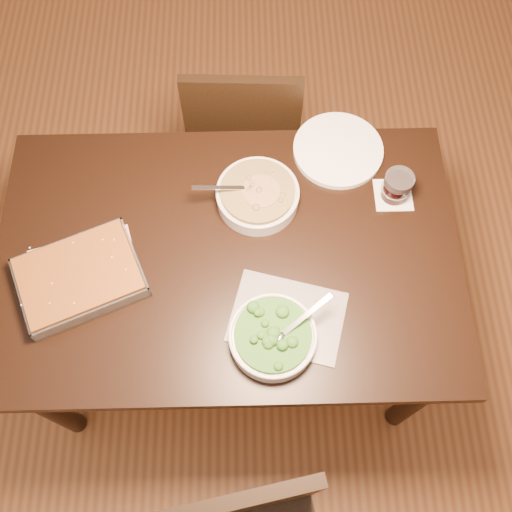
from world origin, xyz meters
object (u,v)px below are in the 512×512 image
wine_tumbler (397,186)px  chair_far (244,127)px  table (229,266)px  baking_dish (80,277)px  dinner_plate (338,150)px  stew_bowl (258,195)px  broccoli_bowl (273,337)px

wine_tumbler → chair_far: 0.74m
table → baking_dish: bearing=-169.2°
dinner_plate → wine_tumbler: bearing=-46.4°
stew_bowl → dinner_plate: bearing=34.0°
dinner_plate → broccoli_bowl: bearing=-110.4°
baking_dish → chair_far: chair_far is taller
dinner_plate → table: bearing=-135.1°
stew_bowl → chair_far: 0.57m
table → dinner_plate: dinner_plate is taller
broccoli_bowl → chair_far: size_ratio=0.29×
wine_tumbler → dinner_plate: bearing=133.6°
dinner_plate → chair_far: bearing=135.1°
table → chair_far: (0.05, 0.67, -0.16)m
stew_bowl → wine_tumbler: wine_tumbler is taller
baking_dish → wine_tumbler: (0.95, 0.27, 0.02)m
table → dinner_plate: (0.36, 0.36, 0.11)m
stew_bowl → chair_far: (-0.04, 0.49, -0.29)m
table → wine_tumbler: 0.58m
wine_tumbler → dinner_plate: wine_tumbler is taller
table → baking_dish: size_ratio=3.37×
table → stew_bowl: stew_bowl is taller
wine_tumbler → dinner_plate: 0.24m
baking_dish → stew_bowl: bearing=4.1°
stew_bowl → chair_far: size_ratio=0.33×
table → baking_dish: baking_dish is taller
broccoli_bowl → wine_tumbler: size_ratio=2.57×
baking_dish → chair_far: (0.48, 0.75, -0.29)m
baking_dish → dinner_plate: (0.79, 0.44, -0.02)m
broccoli_bowl → baking_dish: bearing=160.8°
broccoli_bowl → chair_far: bearing=94.4°
table → dinner_plate: size_ratio=4.79×
table → stew_bowl: bearing=62.4°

